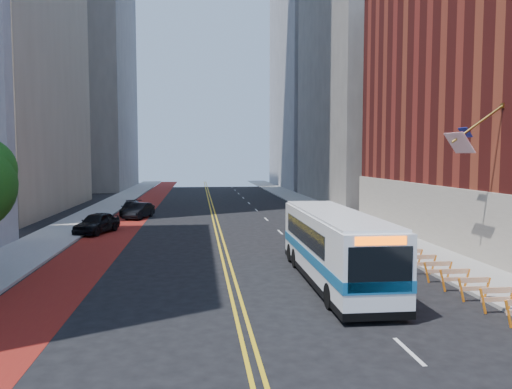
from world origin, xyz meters
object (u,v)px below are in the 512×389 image
at_px(transit_bus, 334,246).
at_px(car_c, 131,208).
at_px(car_b, 139,211).
at_px(car_a, 97,223).

xyz_separation_m(transit_bus, car_c, (-13.00, 28.46, -1.05)).
bearing_deg(car_b, transit_bus, -49.34).
height_order(car_b, car_c, car_b).
bearing_deg(transit_bus, car_b, 115.51).
distance_m(transit_bus, car_a, 21.81).
bearing_deg(car_a, transit_bus, -31.72).
bearing_deg(transit_bus, car_a, 130.80).
distance_m(car_a, car_b, 9.30).
bearing_deg(car_b, car_c, 126.85).
xyz_separation_m(car_a, car_c, (1.06, 11.82, -0.11)).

